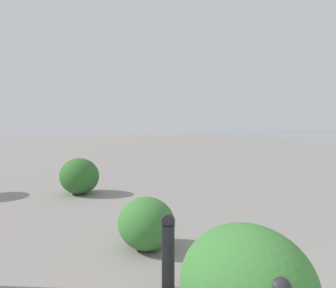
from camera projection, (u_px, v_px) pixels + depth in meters
bollard_mid at (168, 251)px, 2.93m from camera, size 0.13×0.13×0.72m
shrub_low at (146, 223)px, 3.92m from camera, size 0.76×0.68×0.64m
shrub_round at (79, 176)px, 6.99m from camera, size 0.93×0.84×0.79m
shrub_wide at (246, 285)px, 2.22m from camera, size 0.99×0.89×0.84m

